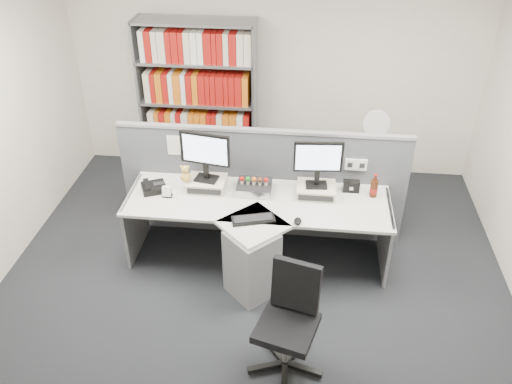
# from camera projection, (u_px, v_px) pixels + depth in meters

# --- Properties ---
(ground) EXTENTS (5.50, 5.50, 0.00)m
(ground) POSITION_uv_depth(u_px,v_px,m) (248.00, 313.00, 4.96)
(ground) COLOR #25272B
(ground) RESTS_ON ground
(room_shell) EXTENTS (5.04, 5.54, 2.72)m
(room_shell) POSITION_uv_depth(u_px,v_px,m) (247.00, 142.00, 3.98)
(room_shell) COLOR silver
(room_shell) RESTS_ON ground
(partition) EXTENTS (3.00, 0.08, 1.27)m
(partition) POSITION_uv_depth(u_px,v_px,m) (263.00, 183.00, 5.64)
(partition) COLOR #53555E
(partition) RESTS_ON ground
(desk) EXTENTS (2.60, 1.20, 0.72)m
(desk) POSITION_uv_depth(u_px,v_px,m) (255.00, 235.00, 5.20)
(desk) COLOR silver
(desk) RESTS_ON ground
(monitor_riser_left) EXTENTS (0.38, 0.31, 0.10)m
(monitor_riser_left) POSITION_uv_depth(u_px,v_px,m) (207.00, 184.00, 5.40)
(monitor_riser_left) COLOR beige
(monitor_riser_left) RESTS_ON desk
(monitor_riser_right) EXTENTS (0.38, 0.31, 0.10)m
(monitor_riser_right) POSITION_uv_depth(u_px,v_px,m) (316.00, 190.00, 5.30)
(monitor_riser_right) COLOR beige
(monitor_riser_right) RESTS_ON desk
(monitor_left) EXTENTS (0.50, 0.20, 0.51)m
(monitor_left) POSITION_uv_depth(u_px,v_px,m) (205.00, 153.00, 5.20)
(monitor_left) COLOR black
(monitor_left) RESTS_ON monitor_riser_left
(monitor_right) EXTENTS (0.47, 0.17, 0.48)m
(monitor_right) POSITION_uv_depth(u_px,v_px,m) (318.00, 160.00, 5.11)
(monitor_right) COLOR black
(monitor_right) RESTS_ON monitor_riser_right
(desktop_pc) EXTENTS (0.34, 0.30, 0.09)m
(desktop_pc) POSITION_uv_depth(u_px,v_px,m) (254.00, 187.00, 5.35)
(desktop_pc) COLOR black
(desktop_pc) RESTS_ON desk
(figurines) EXTENTS (0.29, 0.05, 0.09)m
(figurines) POSITION_uv_depth(u_px,v_px,m) (254.00, 180.00, 5.28)
(figurines) COLOR beige
(figurines) RESTS_ON desktop_pc
(keyboard) EXTENTS (0.43, 0.26, 0.03)m
(keyboard) POSITION_uv_depth(u_px,v_px,m) (253.00, 219.00, 4.95)
(keyboard) COLOR black
(keyboard) RESTS_ON desk
(mouse) EXTENTS (0.07, 0.11, 0.04)m
(mouse) POSITION_uv_depth(u_px,v_px,m) (298.00, 221.00, 4.91)
(mouse) COLOR black
(mouse) RESTS_ON desk
(desk_phone) EXTENTS (0.30, 0.29, 0.10)m
(desk_phone) POSITION_uv_depth(u_px,v_px,m) (153.00, 187.00, 5.36)
(desk_phone) COLOR black
(desk_phone) RESTS_ON desk
(desk_calendar) EXTENTS (0.09, 0.07, 0.11)m
(desk_calendar) POSITION_uv_depth(u_px,v_px,m) (167.00, 192.00, 5.26)
(desk_calendar) COLOR black
(desk_calendar) RESTS_ON desk
(plush_toy) EXTENTS (0.11, 0.11, 0.18)m
(plush_toy) POSITION_uv_depth(u_px,v_px,m) (185.00, 175.00, 5.29)
(plush_toy) COLOR gold
(plush_toy) RESTS_ON monitor_riser_left
(speaker) EXTENTS (0.17, 0.09, 0.11)m
(speaker) POSITION_uv_depth(u_px,v_px,m) (351.00, 186.00, 5.35)
(speaker) COLOR black
(speaker) RESTS_ON desk
(cola_bottle) EXTENTS (0.08, 0.08, 0.25)m
(cola_bottle) POSITION_uv_depth(u_px,v_px,m) (374.00, 188.00, 5.24)
(cola_bottle) COLOR #3F190A
(cola_bottle) RESTS_ON desk
(shelving_unit) EXTENTS (1.41, 0.40, 2.00)m
(shelving_unit) POSITION_uv_depth(u_px,v_px,m) (199.00, 104.00, 6.54)
(shelving_unit) COLOR gray
(shelving_unit) RESTS_ON ground
(filing_cabinet) EXTENTS (0.45, 0.61, 0.70)m
(filing_cabinet) POSITION_uv_depth(u_px,v_px,m) (369.00, 176.00, 6.32)
(filing_cabinet) COLOR gray
(filing_cabinet) RESTS_ON ground
(desk_fan) EXTENTS (0.30, 0.18, 0.51)m
(desk_fan) POSITION_uv_depth(u_px,v_px,m) (376.00, 125.00, 5.95)
(desk_fan) COLOR white
(desk_fan) RESTS_ON filing_cabinet
(office_chair) EXTENTS (0.63, 0.62, 0.94)m
(office_chair) POSITION_uv_depth(u_px,v_px,m) (290.00, 317.00, 4.23)
(office_chair) COLOR silver
(office_chair) RESTS_ON ground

